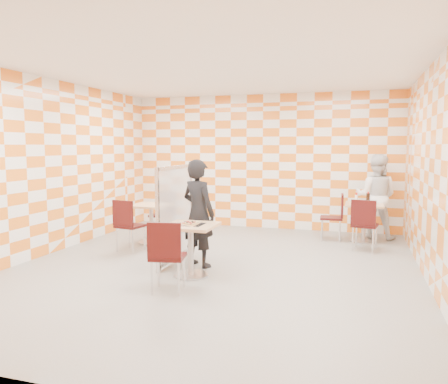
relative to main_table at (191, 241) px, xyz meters
name	(u,v)px	position (x,y,z in m)	size (l,w,h in m)	color
room_shell	(224,168)	(0.18, 1.03, 0.99)	(7.00, 7.00, 7.00)	gray
main_table	(191,241)	(0.00, 0.00, 0.00)	(0.70, 0.70, 0.75)	#DBB676
second_table	(364,216)	(2.38, 3.08, 0.00)	(0.70, 0.70, 0.75)	#DBB676
empty_table	(151,217)	(-1.50, 1.77, 0.00)	(0.70, 0.70, 0.75)	#DBB676
chair_main_front	(166,251)	(-0.02, -0.79, 0.04)	(0.50, 0.50, 0.92)	#390B0B
chair_second_front	(364,221)	(2.37, 2.27, 0.04)	(0.49, 0.50, 0.92)	#390B0B
chair_second_side	(336,213)	(1.87, 3.02, 0.04)	(0.45, 0.44, 0.92)	#390B0B
chair_empty_near	(127,222)	(-1.58, 1.00, 0.04)	(0.48, 0.49, 0.92)	#390B0B
chair_empty_far	(164,210)	(-1.54, 2.44, 0.04)	(0.45, 0.46, 0.92)	#390B0B
partition	(175,213)	(-0.52, 0.67, 0.28)	(0.08, 1.38, 1.55)	white
man_dark	(198,213)	(-0.08, 0.54, 0.32)	(0.60, 0.40, 1.65)	black
man_white	(376,196)	(2.61, 3.54, 0.34)	(0.82, 0.64, 1.69)	white
pizza_on_foil	(190,223)	(0.00, -0.02, 0.26)	(0.40, 0.40, 0.04)	silver
sport_bottle	(356,198)	(2.23, 3.14, 0.33)	(0.06, 0.06, 0.20)	white
soda_bottle	(368,198)	(2.45, 3.10, 0.34)	(0.07, 0.07, 0.23)	black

